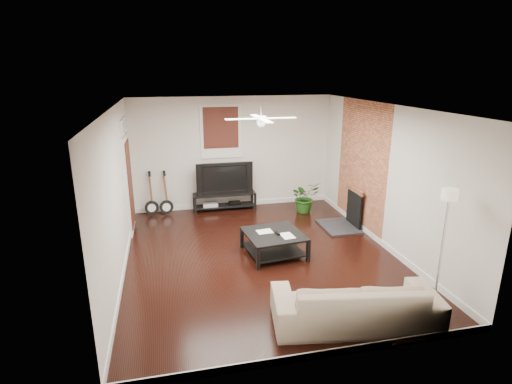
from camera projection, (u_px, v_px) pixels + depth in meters
room at (261, 185)px, 7.36m from camera, size 5.01×6.01×2.81m
brick_accent at (361, 166)px, 8.82m from camera, size 0.02×2.20×2.80m
fireplace at (346, 208)px, 9.04m from camera, size 0.80×1.10×0.92m
window_back at (221, 132)px, 9.91m from camera, size 1.00×0.06×1.30m
door_left at (128, 175)px, 8.66m from camera, size 0.08×1.00×2.50m
tv_stand at (225, 201)px, 10.24m from camera, size 1.56×0.42×0.44m
tv at (224, 177)px, 10.08m from camera, size 1.40×0.18×0.81m
coffee_table at (274, 244)px, 7.76m from camera, size 1.15×1.15×0.44m
sofa at (355, 302)px, 5.61m from camera, size 2.39×1.24×0.66m
floor_lamp at (442, 250)px, 5.82m from camera, size 0.35×0.35×1.86m
potted_plant at (305, 197)px, 10.02m from camera, size 0.83×0.76×0.78m
guitar_left at (151, 194)px, 9.74m from camera, size 0.36×0.28×1.09m
guitar_right at (166, 193)px, 9.79m from camera, size 0.38×0.31×1.09m
ceiling_fan at (261, 119)px, 7.02m from camera, size 1.24×1.24×0.32m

